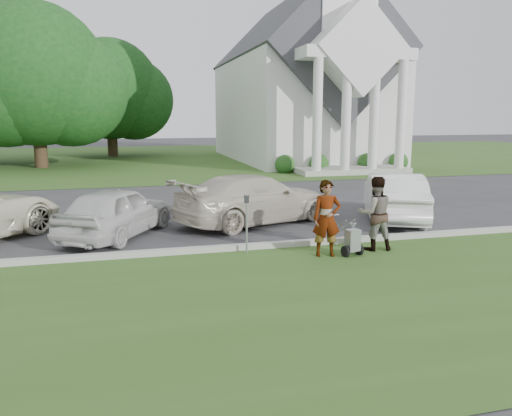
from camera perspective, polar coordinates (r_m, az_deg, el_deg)
name	(u,v)px	position (r m, az deg, el deg)	size (l,w,h in m)	color
ground	(265,255)	(11.41, 1.04, -5.43)	(120.00, 120.00, 0.00)	#333335
grass_strip	(312,302)	(8.71, 6.42, -10.64)	(80.00, 7.00, 0.01)	#33541D
church_lawn	(168,158)	(37.81, -10.01, 5.65)	(80.00, 30.00, 0.01)	#33541D
curb	(259,246)	(11.90, 0.33, -4.38)	(80.00, 0.18, 0.15)	#9E9E93
church	(301,74)	(35.85, 5.21, 15.00)	(9.19, 19.00, 24.10)	white
tree_left	(35,81)	(33.01, -23.95, 13.10)	(10.63, 8.40, 9.71)	#332316
tree_back	(110,94)	(40.60, -16.37, 12.39)	(9.61, 7.60, 8.89)	#332316
striping_cart	(352,241)	(11.46, 10.95, -3.70)	(0.55, 0.95, 0.83)	black
person_left	(327,219)	(11.24, 8.07, -1.26)	(0.63, 0.41, 1.72)	#999999
person_right	(375,214)	(11.98, 13.43, -0.67)	(0.85, 0.66, 1.74)	#999999
parking_meter_near	(247,217)	(11.35, -1.08, -0.99)	(0.10, 0.09, 1.38)	#979BA0
car_b	(116,211)	(13.51, -15.67, -0.38)	(1.58, 3.93, 1.34)	silver
car_c	(255,199)	(14.67, -0.10, 1.05)	(2.01, 4.96, 1.44)	beige
car_d	(394,197)	(15.67, 15.46, 1.27)	(1.52, 4.35, 1.43)	white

